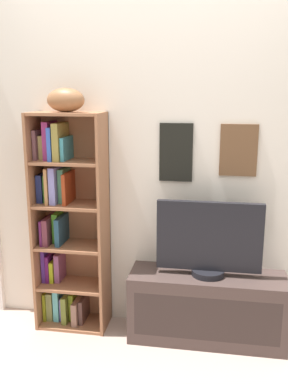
% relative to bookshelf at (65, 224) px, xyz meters
% --- Properties ---
extents(back_wall, '(4.80, 0.08, 2.31)m').
position_rel_bookshelf_xyz_m(back_wall, '(0.67, 0.14, 0.40)').
color(back_wall, silver).
rests_on(back_wall, ground).
extents(bookshelf, '(0.50, 0.28, 1.55)m').
position_rel_bookshelf_xyz_m(bookshelf, '(0.00, 0.00, 0.00)').
color(bookshelf, '#966142').
rests_on(bookshelf, ground).
extents(football, '(0.29, 0.20, 0.16)m').
position_rel_bookshelf_xyz_m(football, '(0.05, -0.03, 0.87)').
color(football, '#8C5D3A').
rests_on(football, bookshelf).
extents(tv_stand, '(1.06, 0.34, 0.47)m').
position_rel_bookshelf_xyz_m(tv_stand, '(1.02, -0.07, -0.52)').
color(tv_stand, '#453531').
rests_on(tv_stand, ground).
extents(television, '(0.70, 0.22, 0.51)m').
position_rel_bookshelf_xyz_m(television, '(1.02, -0.06, -0.03)').
color(television, black).
rests_on(television, tv_stand).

